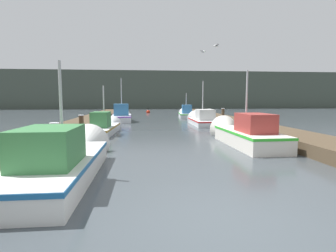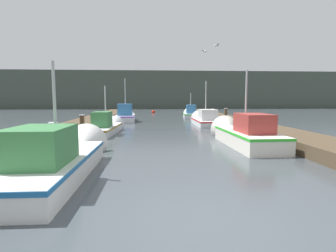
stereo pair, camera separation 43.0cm
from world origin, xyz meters
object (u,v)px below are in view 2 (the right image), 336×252
at_px(seagull_1, 217,46).
at_px(channel_buoy, 153,112).
at_px(mooring_piling_2, 54,137).
at_px(mooring_piling_0, 226,118).
at_px(fishing_boat_5, 190,113).
at_px(fishing_boat_2, 107,126).
at_px(mooring_piling_3, 212,116).
at_px(seagull_lead, 204,51).
at_px(fishing_boat_0, 63,156).
at_px(fishing_boat_4, 126,116).
at_px(fishing_boat_1, 242,133).
at_px(fishing_boat_3, 205,120).
at_px(mooring_piling_1, 82,127).

bearing_deg(seagull_1, channel_buoy, 0.14).
bearing_deg(mooring_piling_2, mooring_piling_0, 42.35).
bearing_deg(fishing_boat_5, seagull_1, -88.14).
height_order(fishing_boat_2, fishing_boat_5, fishing_boat_2).
relative_size(mooring_piling_3, seagull_lead, 2.52).
bearing_deg(mooring_piling_3, fishing_boat_0, -118.44).
distance_m(seagull_lead, seagull_1, 1.84).
relative_size(fishing_boat_4, mooring_piling_0, 3.55).
relative_size(mooring_piling_0, seagull_lead, 2.87).
relative_size(fishing_boat_1, seagull_lead, 12.03).
height_order(fishing_boat_1, fishing_boat_4, fishing_boat_4).
distance_m(fishing_boat_1, fishing_boat_4, 14.61).
xyz_separation_m(fishing_boat_1, fishing_boat_3, (0.14, 9.22, -0.10)).
xyz_separation_m(mooring_piling_1, mooring_piling_2, (-0.22, -3.50, -0.04)).
bearing_deg(fishing_boat_2, fishing_boat_5, 64.57).
relative_size(fishing_boat_0, fishing_boat_4, 1.29).
distance_m(fishing_boat_3, fishing_boat_4, 7.79).
bearing_deg(mooring_piling_3, seagull_1, -102.32).
bearing_deg(fishing_boat_4, mooring_piling_1, -99.07).
bearing_deg(fishing_boat_4, fishing_boat_0, -93.40).
distance_m(mooring_piling_0, mooring_piling_3, 3.41).
xyz_separation_m(fishing_boat_0, mooring_piling_3, (7.95, 14.67, 0.18)).
height_order(fishing_boat_1, mooring_piling_3, fishing_boat_1).
bearing_deg(seagull_1, seagull_lead, 1.91).
bearing_deg(mooring_piling_2, fishing_boat_4, 84.31).
bearing_deg(seagull_1, fishing_boat_2, 62.12).
distance_m(fishing_boat_0, mooring_piling_3, 16.69).
bearing_deg(fishing_boat_3, seagull_lead, -102.20).
height_order(fishing_boat_1, mooring_piling_2, fishing_boat_1).
bearing_deg(seagull_lead, mooring_piling_1, 147.85).
distance_m(fishing_boat_0, channel_buoy, 31.02).
bearing_deg(seagull_1, fishing_boat_3, -14.40).
height_order(fishing_boat_1, fishing_boat_5, fishing_boat_1).
distance_m(fishing_boat_2, mooring_piling_1, 2.71).
xyz_separation_m(fishing_boat_4, seagull_1, (5.93, -10.79, 4.44)).
relative_size(fishing_boat_0, seagull_lead, 13.11).
distance_m(fishing_boat_3, channel_buoy, 17.90).
distance_m(fishing_boat_5, channel_buoy, 9.68).
height_order(seagull_lead, seagull_1, seagull_lead).
distance_m(fishing_boat_5, seagull_lead, 14.69).
bearing_deg(fishing_boat_3, mooring_piling_3, 53.57).
relative_size(fishing_boat_4, seagull_lead, 10.17).
bearing_deg(fishing_boat_1, fishing_boat_0, -149.54).
relative_size(fishing_boat_0, fishing_boat_5, 1.11).
xyz_separation_m(fishing_boat_1, mooring_piling_1, (-7.90, 2.01, 0.16)).
distance_m(fishing_boat_2, mooring_piling_0, 8.66).
distance_m(mooring_piling_2, seagull_lead, 9.97).
height_order(fishing_boat_3, mooring_piling_0, fishing_boat_3).
bearing_deg(seagull_1, mooring_piling_0, -29.55).
bearing_deg(channel_buoy, fishing_boat_3, -76.91).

